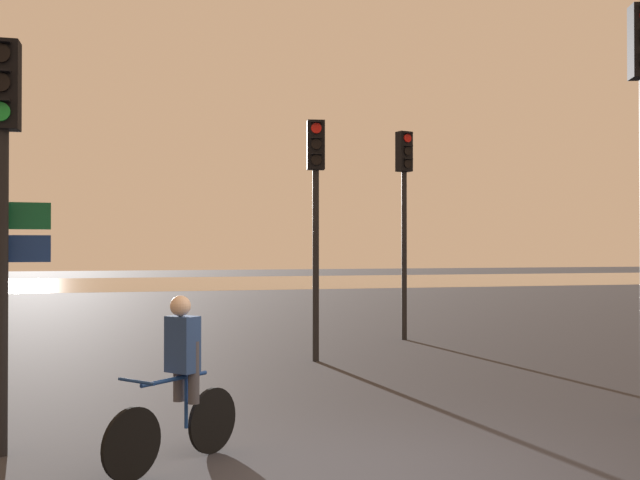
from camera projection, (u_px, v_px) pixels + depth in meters
water_strip at (182, 283)px, 41.61m from camera, size 80.00×16.00×0.01m
traffic_light_near_left at (2, 165)px, 7.15m from camera, size 0.32×0.34×4.17m
traffic_light_center at (316, 194)px, 13.05m from camera, size 0.35×0.37×4.41m
traffic_light_far_right at (404, 196)px, 16.09m from camera, size 0.37×0.39×4.70m
cyclist at (180, 379)px, 6.83m from camera, size 1.30×1.17×1.62m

